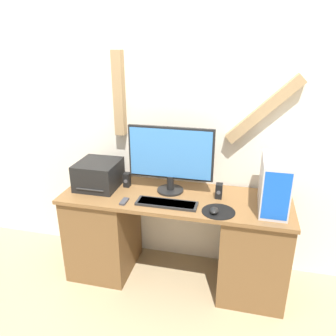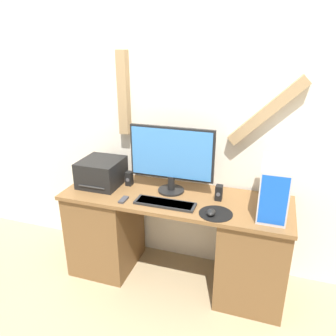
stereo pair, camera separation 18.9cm
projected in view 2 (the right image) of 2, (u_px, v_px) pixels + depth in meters
ground_plane at (163, 301)px, 2.55m from camera, size 12.00×12.00×0.00m
wall_back at (188, 112)px, 2.62m from camera, size 6.40×0.13×2.70m
desk at (175, 237)px, 2.66m from camera, size 1.76×0.59×0.77m
monitor at (171, 156)px, 2.51m from camera, size 0.67×0.21×0.52m
keyboard at (165, 203)px, 2.40m from camera, size 0.45×0.13×0.02m
mousepad at (216, 214)px, 2.27m from camera, size 0.24×0.24×0.00m
mouse at (211, 212)px, 2.24m from camera, size 0.06×0.09×0.04m
computer_tower at (274, 188)px, 2.23m from camera, size 0.19×0.41×0.37m
printer at (102, 172)px, 2.70m from camera, size 0.32×0.35×0.21m
speaker_left at (129, 178)px, 2.70m from camera, size 0.05×0.06×0.12m
speaker_right at (219, 193)px, 2.45m from camera, size 0.05×0.06×0.12m
remote_control at (123, 200)px, 2.45m from camera, size 0.04×0.10×0.02m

